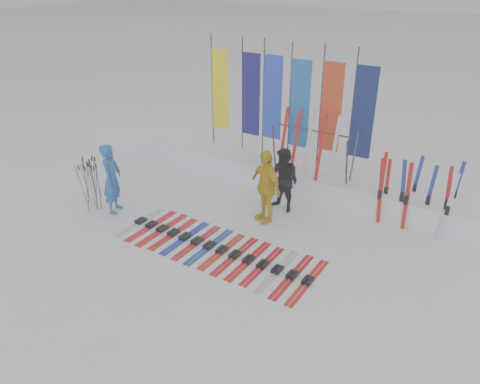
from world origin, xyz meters
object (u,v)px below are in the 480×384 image
Objects in this scene: person_black at (284,181)px; person_yellow at (265,186)px; person_blue at (112,179)px; ski_row at (216,248)px; ski_rack at (313,146)px.

person_yellow is (-0.13, -0.69, 0.09)m from person_black.
person_blue is 4.17m from person_black.
person_blue reaches higher than ski_row.
person_blue is 0.86× the size of ski_rack.
person_blue is 3.71m from person_yellow.
ski_row is 3.83m from ski_rack.
person_black is at bearing -82.53° from person_blue.
person_yellow reaches higher than person_black.
ski_row is (-0.36, -2.39, -0.77)m from person_black.
ski_row is at bearing -99.30° from ski_rack.
person_blue is at bearing -137.19° from ski_rack.
ski_rack reaches higher than person_yellow.
person_blue is 0.39× the size of ski_row.
ski_row is (3.12, -0.11, -0.84)m from person_blue.
ski_rack is (0.35, 1.84, 0.50)m from person_yellow.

